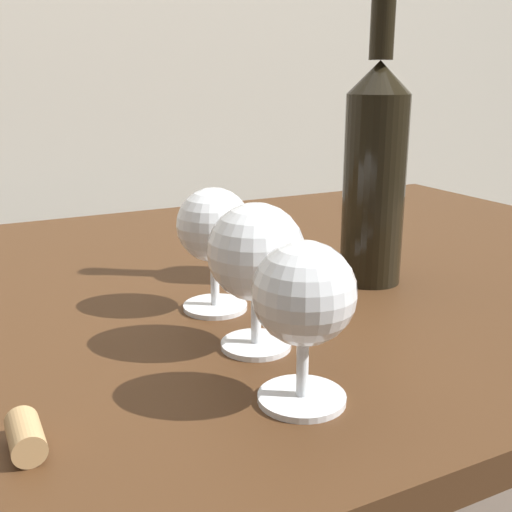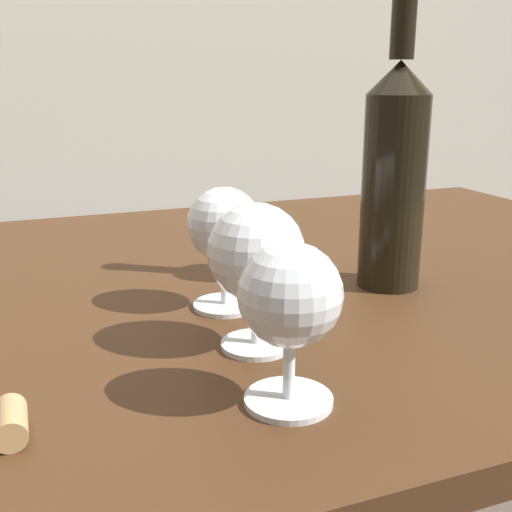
# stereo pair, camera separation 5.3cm
# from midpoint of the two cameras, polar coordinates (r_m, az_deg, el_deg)

# --- Properties ---
(dining_table) EXTENTS (1.57, 0.82, 0.72)m
(dining_table) POSITION_cam_midpoint_polar(r_m,az_deg,el_deg) (0.74, -14.97, -9.32)
(dining_table) COLOR #472B16
(dining_table) RESTS_ON ground_plane
(wine_glass_chardonnay) EXTENTS (0.08, 0.08, 0.12)m
(wine_glass_chardonnay) POSITION_cam_midpoint_polar(r_m,az_deg,el_deg) (0.44, 1.00, -3.81)
(wine_glass_chardonnay) COLOR white
(wine_glass_chardonnay) RESTS_ON dining_table
(wine_glass_amber) EXTENTS (0.08, 0.08, 0.13)m
(wine_glass_amber) POSITION_cam_midpoint_polar(r_m,az_deg,el_deg) (0.53, -2.86, -0.04)
(wine_glass_amber) COLOR white
(wine_glass_amber) RESTS_ON dining_table
(wine_glass_pinot) EXTENTS (0.07, 0.07, 0.13)m
(wine_glass_pinot) POSITION_cam_midpoint_polar(r_m,az_deg,el_deg) (0.62, -6.33, 2.44)
(wine_glass_pinot) COLOR white
(wine_glass_pinot) RESTS_ON dining_table
(wine_bottle) EXTENTS (0.07, 0.07, 0.32)m
(wine_bottle) POSITION_cam_midpoint_polar(r_m,az_deg,el_deg) (0.71, 8.75, 7.82)
(wine_bottle) COLOR black
(wine_bottle) RESTS_ON dining_table
(cork) EXTENTS (0.02, 0.04, 0.02)m
(cork) POSITION_cam_midpoint_polar(r_m,az_deg,el_deg) (0.45, -23.74, -14.99)
(cork) COLOR tan
(cork) RESTS_ON dining_table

